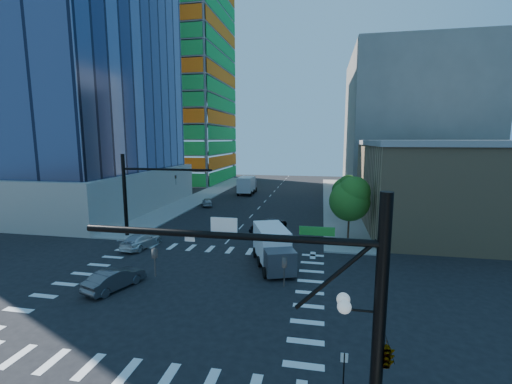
# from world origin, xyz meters

# --- Properties ---
(ground) EXTENTS (160.00, 160.00, 0.00)m
(ground) POSITION_xyz_m (0.00, 0.00, 0.00)
(ground) COLOR black
(ground) RESTS_ON ground
(road_markings) EXTENTS (20.00, 20.00, 0.01)m
(road_markings) POSITION_xyz_m (0.00, 0.00, 0.01)
(road_markings) COLOR silver
(road_markings) RESTS_ON ground
(sidewalk_ne) EXTENTS (5.00, 60.00, 0.15)m
(sidewalk_ne) POSITION_xyz_m (12.50, 40.00, 0.07)
(sidewalk_ne) COLOR gray
(sidewalk_ne) RESTS_ON ground
(sidewalk_nw) EXTENTS (5.00, 60.00, 0.15)m
(sidewalk_nw) POSITION_xyz_m (-12.50, 40.00, 0.07)
(sidewalk_nw) COLOR gray
(sidewalk_nw) RESTS_ON ground
(construction_building) EXTENTS (25.16, 34.50, 70.60)m
(construction_building) POSITION_xyz_m (-27.41, 61.93, 24.61)
(construction_building) COLOR gray
(construction_building) RESTS_ON ground
(commercial_building) EXTENTS (20.50, 22.50, 10.60)m
(commercial_building) POSITION_xyz_m (25.00, 22.00, 5.31)
(commercial_building) COLOR #9F825C
(commercial_building) RESTS_ON ground
(bg_building_ne) EXTENTS (24.00, 30.00, 28.00)m
(bg_building_ne) POSITION_xyz_m (27.00, 55.00, 14.00)
(bg_building_ne) COLOR slate
(bg_building_ne) RESTS_ON ground
(signal_mast_se) EXTENTS (10.51, 2.48, 9.00)m
(signal_mast_se) POSITION_xyz_m (10.60, -11.50, 5.01)
(signal_mast_se) COLOR black
(signal_mast_se) RESTS_ON sidewalk_se
(signal_mast_nw) EXTENTS (10.20, 0.40, 9.00)m
(signal_mast_nw) POSITION_xyz_m (-10.00, 11.50, 5.49)
(signal_mast_nw) COLOR black
(signal_mast_nw) RESTS_ON sidewalk_nw
(tree_south) EXTENTS (4.16, 4.16, 6.82)m
(tree_south) POSITION_xyz_m (12.63, 13.90, 4.69)
(tree_south) COLOR #382316
(tree_south) RESTS_ON sidewalk_ne
(tree_north) EXTENTS (3.54, 3.52, 5.78)m
(tree_north) POSITION_xyz_m (12.93, 25.90, 3.99)
(tree_north) COLOR #382316
(tree_north) RESTS_ON sidewalk_ne
(no_parking_sign) EXTENTS (0.30, 0.06, 2.20)m
(no_parking_sign) POSITION_xyz_m (10.70, -9.00, 1.38)
(no_parking_sign) COLOR black
(no_parking_sign) RESTS_ON ground
(car_nb_far) EXTENTS (4.37, 5.84, 1.47)m
(car_nb_far) POSITION_xyz_m (3.62, 16.07, 0.74)
(car_nb_far) COLOR black
(car_nb_far) RESTS_ON ground
(car_sb_near) EXTENTS (2.63, 5.14, 1.43)m
(car_sb_near) POSITION_xyz_m (-7.91, 8.16, 0.71)
(car_sb_near) COLOR silver
(car_sb_near) RESTS_ON ground
(car_sb_mid) EXTENTS (2.77, 4.18, 1.32)m
(car_sb_mid) POSITION_xyz_m (-8.50, 29.96, 0.66)
(car_sb_mid) COLOR gray
(car_sb_mid) RESTS_ON ground
(car_sb_cross) EXTENTS (2.93, 4.78, 1.49)m
(car_sb_cross) POSITION_xyz_m (-4.84, -0.96, 0.74)
(car_sb_cross) COLOR #46474B
(car_sb_cross) RESTS_ON ground
(box_truck_near) EXTENTS (4.56, 6.64, 3.21)m
(box_truck_near) POSITION_xyz_m (5.80, 5.47, 1.42)
(box_truck_near) COLOR black
(box_truck_near) RESTS_ON ground
(box_truck_far) EXTENTS (2.92, 6.67, 3.48)m
(box_truck_far) POSITION_xyz_m (-4.80, 43.56, 1.54)
(box_truck_far) COLOR black
(box_truck_far) RESTS_ON ground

